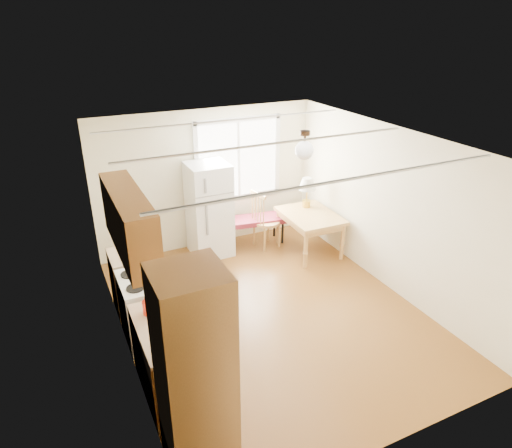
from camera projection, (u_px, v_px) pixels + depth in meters
room_shell at (271, 235)px, 6.06m from camera, size 4.60×5.60×2.62m
kitchen_run at (160, 320)px, 5.04m from camera, size 0.65×3.40×2.20m
window_unit at (238, 159)px, 8.21m from camera, size 1.64×0.05×1.51m
pendant_light at (304, 149)px, 6.26m from camera, size 0.26×0.26×0.40m
refrigerator at (209, 210)px, 7.93m from camera, size 0.68×0.71×1.66m
bench at (255, 221)px, 8.34m from camera, size 1.24×0.63×0.55m
dining_table at (310, 219)px, 8.06m from camera, size 0.90×1.18×0.73m
chair at (262, 216)px, 8.18m from camera, size 0.50×0.49×1.09m
table_lamp at (307, 186)px, 8.16m from camera, size 0.32×0.32×0.55m
coffee_maker at (175, 342)px, 4.40m from camera, size 0.25×0.29×0.38m
kettle at (148, 307)px, 5.01m from camera, size 0.12×0.12×0.22m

